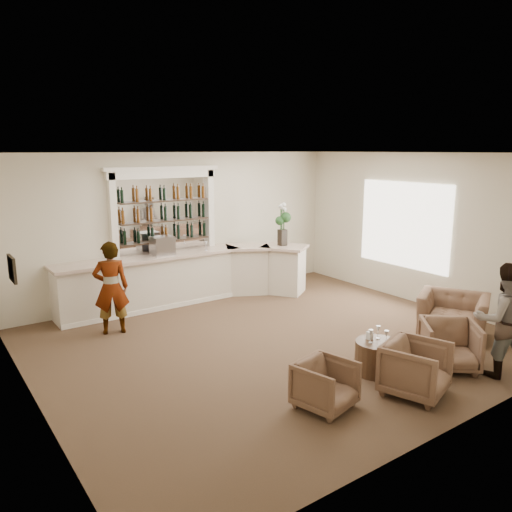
% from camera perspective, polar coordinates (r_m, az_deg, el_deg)
% --- Properties ---
extents(ground, '(8.00, 8.00, 0.00)m').
position_cam_1_polar(ground, '(9.04, 2.36, -9.73)').
color(ground, brown).
rests_on(ground, ground).
extents(room_shell, '(8.04, 7.02, 3.32)m').
position_cam_1_polar(room_shell, '(9.12, 0.57, 5.67)').
color(room_shell, beige).
rests_on(room_shell, ground).
extents(bar_counter, '(5.72, 1.80, 1.14)m').
position_cam_1_polar(bar_counter, '(11.19, -7.68, -2.43)').
color(bar_counter, silver).
rests_on(bar_counter, ground).
extents(back_bar_alcove, '(2.64, 0.25, 3.00)m').
position_cam_1_polar(back_bar_alcove, '(11.14, -10.42, 5.05)').
color(back_bar_alcove, white).
rests_on(back_bar_alcove, ground).
extents(cocktail_table, '(0.66, 0.66, 0.50)m').
position_cam_1_polar(cocktail_table, '(7.99, 13.61, -11.16)').
color(cocktail_table, '#442D1D').
rests_on(cocktail_table, ground).
extents(sommelier, '(0.73, 0.59, 1.74)m').
position_cam_1_polar(sommelier, '(9.55, -16.23, -3.51)').
color(sommelier, gray).
rests_on(sommelier, ground).
extents(guest, '(1.08, 1.04, 1.75)m').
position_cam_1_polar(guest, '(8.33, 26.38, -6.57)').
color(guest, gray).
rests_on(guest, ground).
extents(armchair_left, '(0.84, 0.85, 0.65)m').
position_cam_1_polar(armchair_left, '(6.84, 7.95, -14.38)').
color(armchair_left, brown).
rests_on(armchair_left, ground).
extents(armchair_center, '(1.03, 1.05, 0.76)m').
position_cam_1_polar(armchair_center, '(7.43, 17.78, -12.17)').
color(armchair_center, brown).
rests_on(armchair_center, ground).
extents(armchair_right, '(1.16, 1.16, 0.76)m').
position_cam_1_polar(armchair_right, '(8.43, 21.24, -9.48)').
color(armchair_right, brown).
rests_on(armchair_right, ground).
extents(armchair_far, '(1.48, 1.54, 0.77)m').
position_cam_1_polar(armchair_far, '(9.88, 21.57, -6.29)').
color(armchair_far, brown).
rests_on(armchair_far, ground).
extents(espresso_machine, '(0.45, 0.38, 0.40)m').
position_cam_1_polar(espresso_machine, '(10.87, -10.66, 1.17)').
color(espresso_machine, '#AEAEB2').
rests_on(espresso_machine, bar_counter).
extents(flower_vase, '(0.27, 0.27, 1.00)m').
position_cam_1_polar(flower_vase, '(11.69, 3.05, 3.94)').
color(flower_vase, black).
rests_on(flower_vase, bar_counter).
extents(wine_glass_bar_left, '(0.07, 0.07, 0.21)m').
position_cam_1_polar(wine_glass_bar_left, '(11.20, -5.73, 1.15)').
color(wine_glass_bar_left, white).
rests_on(wine_glass_bar_left, bar_counter).
extents(wine_glass_bar_right, '(0.07, 0.07, 0.21)m').
position_cam_1_polar(wine_glass_bar_right, '(10.85, -10.64, 0.64)').
color(wine_glass_bar_right, white).
rests_on(wine_glass_bar_right, bar_counter).
extents(wine_glass_tbl_a, '(0.07, 0.07, 0.21)m').
position_cam_1_polar(wine_glass_tbl_a, '(7.79, 12.98, -8.92)').
color(wine_glass_tbl_a, white).
rests_on(wine_glass_tbl_a, cocktail_table).
extents(wine_glass_tbl_b, '(0.07, 0.07, 0.21)m').
position_cam_1_polar(wine_glass_tbl_b, '(7.98, 13.78, -8.46)').
color(wine_glass_tbl_b, white).
rests_on(wine_glass_tbl_b, cocktail_table).
extents(wine_glass_tbl_c, '(0.07, 0.07, 0.21)m').
position_cam_1_polar(wine_glass_tbl_c, '(7.81, 14.66, -8.96)').
color(wine_glass_tbl_c, white).
rests_on(wine_glass_tbl_c, cocktail_table).
extents(napkin_holder, '(0.08, 0.08, 0.12)m').
position_cam_1_polar(napkin_holder, '(7.95, 12.86, -8.85)').
color(napkin_holder, white).
rests_on(napkin_holder, cocktail_table).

